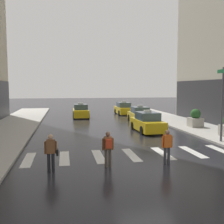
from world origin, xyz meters
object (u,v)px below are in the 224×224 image
at_px(planter_mid_block, 195,119).
at_px(taxi_fourth, 124,109).
at_px(pedestrian_with_backpack, 108,146).
at_px(taxi_second, 140,115).
at_px(pedestrian_plain_coat, 167,145).
at_px(taxi_lead, 147,123).
at_px(traffic_light_pole, 224,94).
at_px(taxi_third, 81,111).
at_px(pedestrian_with_handbag, 51,151).

bearing_deg(planter_mid_block, taxi_fourth, 104.74).
relative_size(pedestrian_with_backpack, planter_mid_block, 1.03).
relative_size(taxi_second, pedestrian_plain_coat, 2.80).
xyz_separation_m(taxi_second, taxi_fourth, (0.16, 8.30, 0.00)).
bearing_deg(taxi_fourth, pedestrian_with_backpack, -104.69).
relative_size(taxi_lead, pedestrian_with_backpack, 2.76).
height_order(traffic_light_pole, pedestrian_with_backpack, traffic_light_pole).
bearing_deg(traffic_light_pole, taxi_fourth, 96.25).
distance_m(pedestrian_with_backpack, pedestrian_plain_coat, 2.85).
relative_size(taxi_third, pedestrian_with_backpack, 2.77).
bearing_deg(pedestrian_plain_coat, pedestrian_with_handbag, -178.27).
xyz_separation_m(taxi_lead, pedestrian_with_handbag, (-7.39, -9.29, 0.21)).
height_order(traffic_light_pole, planter_mid_block, traffic_light_pole).
distance_m(pedestrian_with_handbag, planter_mid_block, 15.74).
bearing_deg(taxi_third, traffic_light_pole, -63.99).
distance_m(taxi_lead, pedestrian_with_backpack, 10.32).
bearing_deg(taxi_third, pedestrian_with_handbag, -97.22).
xyz_separation_m(taxi_third, pedestrian_with_backpack, (-0.06, -20.37, 0.25)).
distance_m(taxi_third, pedestrian_plain_coat, 20.58).
height_order(taxi_lead, taxi_fourth, same).
bearing_deg(taxi_fourth, planter_mid_block, -75.26).
height_order(taxi_third, pedestrian_with_backpack, taxi_third).
relative_size(taxi_lead, taxi_fourth, 1.00).
height_order(taxi_fourth, pedestrian_with_backpack, taxi_fourth).
relative_size(taxi_fourth, planter_mid_block, 2.84).
relative_size(traffic_light_pole, pedestrian_plain_coat, 2.91).
bearing_deg(taxi_fourth, pedestrian_with_handbag, -110.25).
distance_m(pedestrian_plain_coat, planter_mid_block, 11.95).
bearing_deg(taxi_lead, pedestrian_plain_coat, -102.36).
relative_size(traffic_light_pole, taxi_lead, 1.05).
distance_m(taxi_lead, pedestrian_with_handbag, 11.87).
height_order(traffic_light_pole, taxi_fourth, traffic_light_pole).
bearing_deg(pedestrian_plain_coat, traffic_light_pole, 34.52).
xyz_separation_m(traffic_light_pole, pedestrian_with_backpack, (-8.22, -3.67, -2.29)).
xyz_separation_m(pedestrian_plain_coat, planter_mid_block, (6.74, 9.87, -0.07)).
xyz_separation_m(taxi_second, taxi_third, (-5.86, 5.49, 0.00)).
distance_m(traffic_light_pole, taxi_lead, 6.88).
distance_m(taxi_lead, pedestrian_plain_coat, 9.35).
height_order(pedestrian_with_backpack, planter_mid_block, planter_mid_block).
xyz_separation_m(taxi_lead, planter_mid_block, (4.74, 0.74, 0.15)).
bearing_deg(taxi_lead, pedestrian_with_handbag, -128.49).
height_order(taxi_second, pedestrian_with_handbag, taxi_second).
height_order(taxi_lead, pedestrian_plain_coat, taxi_lead).
xyz_separation_m(taxi_fourth, pedestrian_with_backpack, (-6.08, -23.18, 0.25)).
bearing_deg(pedestrian_with_backpack, taxi_lead, 61.96).
bearing_deg(pedestrian_with_backpack, taxi_third, 89.82).
height_order(taxi_second, pedestrian_with_backpack, taxi_second).
height_order(taxi_third, pedestrian_with_handbag, taxi_third).
bearing_deg(taxi_fourth, taxi_lead, -94.99).
bearing_deg(taxi_third, planter_mid_block, -47.87).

